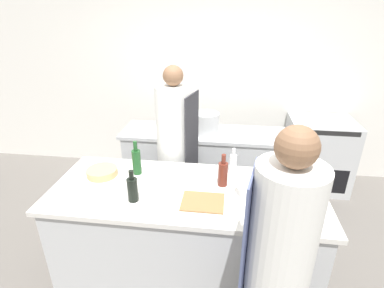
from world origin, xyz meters
name	(u,v)px	position (x,y,z in m)	size (l,w,h in m)	color
ground_plane	(187,272)	(0.00, 0.00, 0.00)	(16.00, 16.00, 0.00)	#605B56
wall_back	(209,77)	(0.00, 2.13, 1.40)	(8.00, 0.06, 2.80)	silver
prep_counter	(187,233)	(0.00, 0.00, 0.46)	(2.23, 0.91, 0.92)	#B7BABC
pass_counter	(203,166)	(0.02, 1.26, 0.46)	(1.98, 0.58, 0.92)	#B7BABC
oven_range	(317,154)	(1.52, 1.75, 0.48)	(0.81, 0.66, 0.96)	#B7BABC
chef_at_prep_near	(275,277)	(0.62, -0.79, 0.91)	(0.39, 0.37, 1.81)	black
chef_at_stove	(175,152)	(-0.22, 0.72, 0.90)	(0.42, 0.40, 1.79)	black
bottle_olive_oil	(284,193)	(0.76, -0.08, 1.00)	(0.06, 0.06, 0.20)	#B2A84C
bottle_vinegar	(233,162)	(0.37, 0.35, 1.01)	(0.06, 0.06, 0.23)	silver
bottle_wine	(269,176)	(0.67, 0.16, 1.00)	(0.08, 0.08, 0.20)	#2D5175
bottle_cooking_oil	(223,173)	(0.29, 0.11, 1.03)	(0.08, 0.08, 0.28)	#5B2319
bottle_sauce	(133,189)	(-0.38, -0.20, 1.03)	(0.08, 0.08, 0.26)	black
bottle_water	(137,161)	(-0.47, 0.20, 1.05)	(0.08, 0.08, 0.31)	#19471E
bowl_mixing_large	(102,172)	(-0.77, 0.13, 0.95)	(0.27, 0.27, 0.06)	tan
bowl_prep_small	(250,189)	(0.52, 0.02, 0.95)	(0.23, 0.23, 0.06)	#B7BABC
cutting_board	(203,202)	(0.15, -0.17, 0.93)	(0.32, 0.26, 0.01)	olive
stockpot	(206,123)	(0.05, 1.24, 1.04)	(0.30, 0.30, 0.24)	#B7BABC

